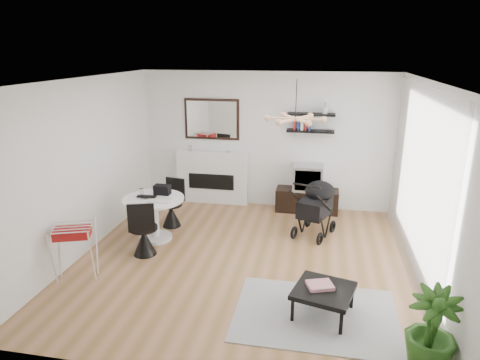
% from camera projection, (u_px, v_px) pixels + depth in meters
% --- Properties ---
extents(floor, '(5.00, 5.00, 0.00)m').
position_uv_depth(floor, '(243.00, 260.00, 6.55)').
color(floor, olive).
rests_on(floor, ground).
extents(ceiling, '(5.00, 5.00, 0.00)m').
position_uv_depth(ceiling, '(243.00, 80.00, 5.76)').
color(ceiling, white).
rests_on(ceiling, wall_back).
extents(wall_back, '(5.00, 0.00, 5.00)m').
position_uv_depth(wall_back, '(266.00, 141.00, 8.50)').
color(wall_back, white).
rests_on(wall_back, floor).
extents(wall_left, '(0.00, 5.00, 5.00)m').
position_uv_depth(wall_left, '(84.00, 167.00, 6.61)').
color(wall_left, white).
rests_on(wall_left, floor).
extents(wall_right, '(0.00, 5.00, 5.00)m').
position_uv_depth(wall_right, '(427.00, 186.00, 5.71)').
color(wall_right, white).
rests_on(wall_right, floor).
extents(sheer_curtain, '(0.04, 3.60, 2.60)m').
position_uv_depth(sheer_curtain, '(416.00, 181.00, 5.91)').
color(sheer_curtain, white).
rests_on(sheer_curtain, wall_right).
extents(fireplace, '(1.50, 0.17, 2.16)m').
position_uv_depth(fireplace, '(212.00, 171.00, 8.82)').
color(fireplace, white).
rests_on(fireplace, floor).
extents(shelf_lower, '(0.90, 0.25, 0.04)m').
position_uv_depth(shelf_lower, '(310.00, 131.00, 8.15)').
color(shelf_lower, black).
rests_on(shelf_lower, wall_back).
extents(shelf_upper, '(0.90, 0.25, 0.04)m').
position_uv_depth(shelf_upper, '(311.00, 114.00, 8.06)').
color(shelf_upper, black).
rests_on(shelf_upper, wall_back).
extents(pendant_lamp, '(0.90, 0.90, 0.10)m').
position_uv_depth(pendant_lamp, '(295.00, 119.00, 6.08)').
color(pendant_lamp, tan).
rests_on(pendant_lamp, ceiling).
extents(tv_console, '(1.21, 0.42, 0.45)m').
position_uv_depth(tv_console, '(307.00, 200.00, 8.47)').
color(tv_console, black).
rests_on(tv_console, floor).
extents(crt_tv, '(0.57, 0.50, 0.50)m').
position_uv_depth(crt_tv, '(308.00, 177.00, 8.33)').
color(crt_tv, '#B1B1B3').
rests_on(crt_tv, tv_console).
extents(dining_table, '(1.01, 1.01, 0.74)m').
position_uv_depth(dining_table, '(154.00, 212.00, 7.14)').
color(dining_table, white).
rests_on(dining_table, floor).
extents(laptop, '(0.35, 0.24, 0.03)m').
position_uv_depth(laptop, '(146.00, 198.00, 7.04)').
color(laptop, black).
rests_on(laptop, dining_table).
extents(black_bag, '(0.27, 0.16, 0.16)m').
position_uv_depth(black_bag, '(162.00, 190.00, 7.23)').
color(black_bag, black).
rests_on(black_bag, dining_table).
extents(newspaper, '(0.40, 0.34, 0.01)m').
position_uv_depth(newspaper, '(160.00, 200.00, 6.97)').
color(newspaper, silver).
rests_on(newspaper, dining_table).
extents(drinking_glass, '(0.07, 0.07, 0.11)m').
position_uv_depth(drinking_glass, '(142.00, 192.00, 7.22)').
color(drinking_glass, white).
rests_on(drinking_glass, dining_table).
extents(chair_far, '(0.43, 0.44, 0.86)m').
position_uv_depth(chair_far, '(172.00, 212.00, 7.76)').
color(chair_far, black).
rests_on(chair_far, floor).
extents(chair_near, '(0.47, 0.49, 0.92)m').
position_uv_depth(chair_near, '(144.00, 238.00, 6.65)').
color(chair_near, black).
rests_on(chair_near, floor).
extents(drying_rack, '(0.68, 0.66, 0.81)m').
position_uv_depth(drying_rack, '(75.00, 251.00, 5.91)').
color(drying_rack, white).
rests_on(drying_rack, floor).
extents(stroller, '(0.78, 0.95, 1.04)m').
position_uv_depth(stroller, '(316.00, 210.00, 7.37)').
color(stroller, black).
rests_on(stroller, floor).
extents(rug, '(1.96, 1.41, 0.01)m').
position_uv_depth(rug, '(315.00, 315.00, 5.21)').
color(rug, gray).
rests_on(rug, floor).
extents(coffee_table, '(0.82, 0.82, 0.35)m').
position_uv_depth(coffee_table, '(324.00, 292.00, 5.12)').
color(coffee_table, black).
rests_on(coffee_table, rug).
extents(magazines, '(0.36, 0.33, 0.04)m').
position_uv_depth(magazines, '(320.00, 285.00, 5.14)').
color(magazines, '#C7314A').
rests_on(magazines, coffee_table).
extents(potted_plant, '(0.62, 0.62, 0.89)m').
position_uv_depth(potted_plant, '(431.00, 330.00, 4.22)').
color(potted_plant, '#265317').
rests_on(potted_plant, floor).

